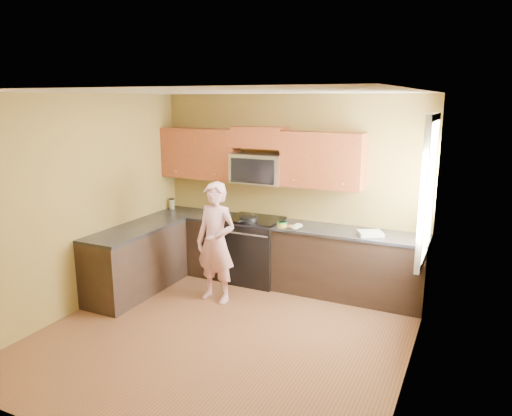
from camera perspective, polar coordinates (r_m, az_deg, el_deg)
The scene contains 27 objects.
floor at distance 5.64m, azimuth -3.95°, elevation -14.92°, with size 4.00×4.00×0.00m, color brown.
ceiling at distance 4.99m, azimuth -4.45°, elevation 13.69°, with size 4.00×4.00×0.00m, color white.
wall_back at distance 6.92m, azimuth 3.99°, elevation 2.23°, with size 4.00×4.00×0.00m, color olive.
wall_front at distance 3.63m, azimuth -20.07°, elevation -8.55°, with size 4.00×4.00×0.00m, color olive.
wall_left at distance 6.35m, azimuth -20.10°, elevation 0.50°, with size 4.00×4.00×0.00m, color olive.
wall_right at distance 4.54m, azimuth 18.43°, elevation -4.13°, with size 4.00×4.00×0.00m, color olive.
cabinet_back_run at distance 6.88m, azimuth 2.95°, elevation -5.67°, with size 4.00×0.60×0.88m, color black.
cabinet_left_run at distance 6.82m, azimuth -14.14°, elevation -6.22°, with size 0.60×1.60×0.88m, color black.
countertop_back at distance 6.73m, azimuth 2.96°, elevation -1.98°, with size 4.00×0.62×0.04m, color black.
countertop_left at distance 6.68m, azimuth -14.29°, elevation -2.50°, with size 0.62×1.60×0.04m, color black.
stove at distance 7.00m, azimuth -0.17°, elevation -5.02°, with size 0.76×0.65×0.95m, color black, non-canonical shape.
microwave at distance 6.87m, azimuth 0.28°, elevation 3.03°, with size 0.76×0.40×0.42m, color silver, non-canonical shape.
upper_cab_left at distance 7.37m, azimuth -6.61°, elevation 3.62°, with size 1.22×0.33×0.75m, color brown, non-canonical shape.
upper_cab_right at distance 6.57m, azimuth 7.86°, elevation 2.45°, with size 1.12×0.33×0.75m, color brown, non-canonical shape.
upper_cab_over_mw at distance 6.82m, azimuth 0.41°, elevation 8.47°, with size 0.76×0.33×0.30m, color brown.
window at distance 5.64m, azimuth 20.00°, elevation 2.13°, with size 0.06×1.06×1.66m, color white, non-canonical shape.
woman at distance 6.26m, azimuth -4.82°, elevation -4.13°, with size 0.58×0.38×1.60m, color pink.
frying_pan at distance 6.75m, azimuth -0.84°, elevation -1.48°, with size 0.25×0.43×0.06m, color black, non-canonical shape.
butter_tub at distance 6.52m, azimuth 3.15°, elevation -2.30°, with size 0.14×0.14×0.10m, color yellow, non-canonical shape.
toast_slice at distance 6.54m, azimuth 4.21°, elevation -2.20°, with size 0.11×0.11×0.01m, color #B27F47.
napkin_a at distance 6.40m, azimuth 4.67°, elevation -2.34°, with size 0.11×0.12×0.06m, color silver.
napkin_b at distance 6.48m, azimuth 5.07°, elevation -2.14°, with size 0.12×0.13×0.07m, color silver.
dish_towel at distance 6.30m, azimuth 13.53°, elevation -2.97°, with size 0.30×0.24×0.05m, color white.
travel_mug at distance 7.69m, azimuth -10.01°, elevation -0.12°, with size 0.08×0.08×0.17m, color silver, non-canonical shape.
glass_a at distance 7.27m, azimuth -5.84°, elevation -0.27°, with size 0.07×0.07×0.12m, color silver.
glass_b at distance 7.27m, azimuth -5.52°, elevation -0.25°, with size 0.07×0.07×0.12m, color silver.
glass_c at distance 7.31m, azimuth -4.53°, elevation -0.16°, with size 0.07×0.07×0.12m, color silver.
Camera 1 is at (2.47, -4.33, 2.63)m, focal length 33.41 mm.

